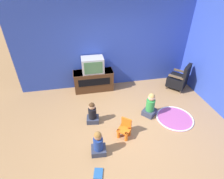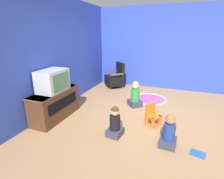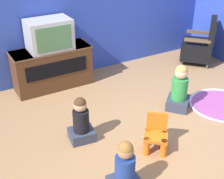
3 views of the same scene
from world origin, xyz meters
name	(u,v)px [view 2 (image 2 of 3)]	position (x,y,z in m)	size (l,w,h in m)	color
ground_plane	(148,119)	(0.00, 0.00, 0.00)	(30.00, 30.00, 0.00)	#9E754C
wall_back	(54,55)	(-0.17, 2.34, 1.38)	(5.66, 0.12, 2.76)	#2D47B2
wall_right	(173,49)	(2.60, -0.30, 1.38)	(0.12, 5.40, 2.76)	#2D47B2
tv_cabinet	(55,104)	(-0.69, 2.02, 0.34)	(1.26, 0.48, 0.66)	#4C2D19
television	(53,81)	(-0.69, 2.01, 0.90)	(0.67, 0.46, 0.47)	#B7B7BC
black_armchair	(115,78)	(2.06, 1.55, 0.34)	(0.79, 0.78, 0.88)	brown
yellow_kid_chair	(153,117)	(-0.21, -0.12, 0.19)	(0.38, 0.38, 0.46)	orange
play_mat	(149,99)	(1.26, 0.18, 0.01)	(0.98, 0.98, 0.04)	#A54C8C
child_watching_left	(169,132)	(-0.87, -0.49, 0.26)	(0.33, 0.29, 0.61)	#33384C
child_watching_center	(135,95)	(0.65, 0.47, 0.30)	(0.46, 0.46, 0.69)	#33384C
child_watching_right	(115,123)	(-0.89, 0.49, 0.26)	(0.34, 0.31, 0.60)	#33384C
book	(198,154)	(-0.95, -0.97, 0.01)	(0.22, 0.26, 0.02)	#235699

